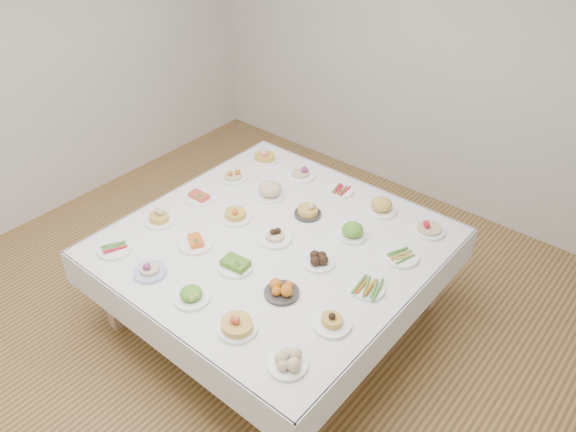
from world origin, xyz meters
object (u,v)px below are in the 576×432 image
Objects in this scene: display_table at (275,248)px; dish_24 at (430,225)px; dish_12 at (275,234)px; dish_0 at (114,248)px.

dish_24 is (0.79, 0.79, 0.13)m from display_table.
display_table is at bearing -91.24° from dish_12.
dish_0 is 2.23m from dish_24.
dish_0 is (-0.78, -0.80, 0.09)m from display_table.
dish_0 reaches higher than display_table.
display_table is at bearing -135.15° from dish_24.
dish_24 reaches higher than dish_0.
display_table is 1.11m from dish_0.
dish_0 is at bearing -134.29° from display_table.
dish_12 is 1.00× the size of dish_24.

